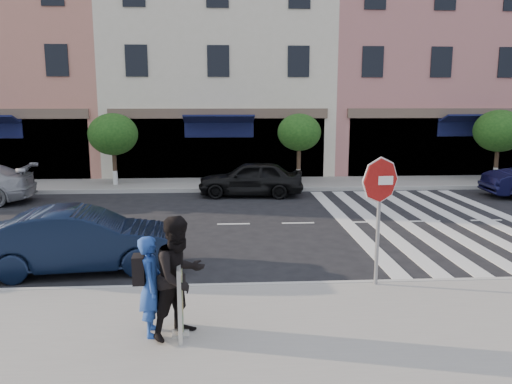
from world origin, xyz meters
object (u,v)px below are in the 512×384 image
Objects in this scene: photographer at (151,286)px; car_near_mid at (82,240)px; stop_sign at (380,193)px; car_far_mid at (251,178)px; poster_board at (180,300)px; walker at (180,277)px.

car_near_mid is (-2.03, 3.50, -0.23)m from photographer.
stop_sign is 10.52m from car_far_mid.
car_near_mid is at bearing 161.73° from stop_sign.
poster_board is at bearing -151.60° from car_near_mid.
poster_board is (0.44, -0.06, -0.23)m from photographer.
stop_sign reaches higher than car_near_mid.
stop_sign is 0.59× the size of car_near_mid.
photographer is 0.38× the size of car_far_mid.
car_far_mid is at bearing -32.14° from car_near_mid.
photographer reaches higher than car_far_mid.
photographer is at bearing 167.35° from poster_board.
car_near_mid is at bearing 81.50° from walker.
poster_board is at bearing 73.14° from walker.
car_far_mid is (1.71, 12.19, -0.39)m from walker.
photographer is at bearing -158.88° from stop_sign.
car_far_mid is (4.18, 8.62, -0.00)m from car_near_mid.
car_near_mid is at bearing 26.51° from photographer.
poster_board is at bearing -3.45° from car_far_mid.
stop_sign is 0.62× the size of car_far_mid.
stop_sign is at bearing -15.40° from walker.
walker is 0.44× the size of car_near_mid.
walker reaches higher than car_far_mid.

